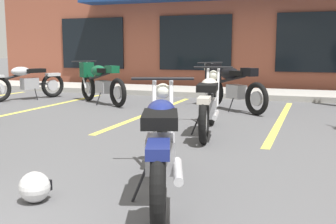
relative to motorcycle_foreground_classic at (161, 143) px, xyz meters
name	(u,v)px	position (x,y,z in m)	size (l,w,h in m)	color
ground_plane	(142,161)	(-0.60, 0.96, -0.46)	(80.00, 80.00, 0.00)	#515154
sidewalk_kerb	(244,93)	(-0.60, 8.01, -0.39)	(22.00, 1.80, 0.14)	#A8A59E
brick_storefront_building	(264,34)	(-0.60, 11.95, 1.33)	(18.23, 5.93, 3.58)	brown
painted_stall_lines	(213,116)	(-0.60, 4.41, -0.46)	(12.76, 4.80, 0.01)	#DBCC4C
motorcycle_foreground_classic	(161,143)	(0.00, 0.00, 0.00)	(1.02, 2.03, 0.98)	black
motorcycle_black_cruiser	(26,81)	(-5.61, 5.28, 0.00)	(1.18, 1.96, 0.98)	black
motorcycle_silver_naked	(100,81)	(-3.54, 5.31, 0.07)	(1.84, 1.39, 0.98)	black
motorcycle_green_cafe_racer	(209,103)	(-0.28, 2.77, 0.00)	(0.77, 2.10, 0.98)	black
motorcycle_orange_scrambler	(231,85)	(-0.45, 5.32, 0.07)	(1.70, 1.60, 0.98)	black
helmet_on_pavement	(35,187)	(-0.93, -0.52, -0.33)	(0.26, 0.26, 0.26)	silver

